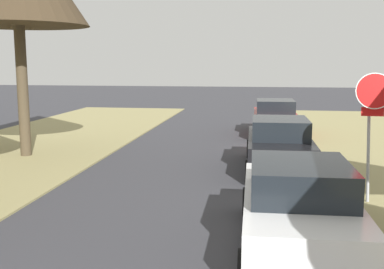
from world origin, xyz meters
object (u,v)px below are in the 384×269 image
at_px(parked_sedan_white, 298,209).
at_px(parked_sedan_red, 275,119).
at_px(stop_sign_far, 373,110).
at_px(parked_sedan_black, 279,146).

relative_size(parked_sedan_white, parked_sedan_red, 1.00).
bearing_deg(stop_sign_far, parked_sedan_black, 121.10).
distance_m(stop_sign_far, parked_sedan_white, 3.71).
bearing_deg(parked_sedan_red, parked_sedan_white, -89.74).
distance_m(stop_sign_far, parked_sedan_red, 10.30).
xyz_separation_m(stop_sign_far, parked_sedan_red, (-1.85, 10.03, -1.44)).
distance_m(parked_sedan_white, parked_sedan_red, 12.94).
relative_size(stop_sign_far, parked_sedan_black, 0.66).
bearing_deg(parked_sedan_white, parked_sedan_black, 91.04).
xyz_separation_m(parked_sedan_white, parked_sedan_red, (-0.06, 12.94, 0.00)).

